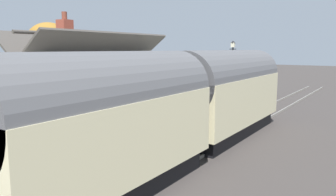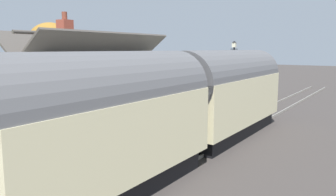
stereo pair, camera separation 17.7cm
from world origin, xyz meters
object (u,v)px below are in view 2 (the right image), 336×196
(lamp_post_platform, at_px, (234,59))
(planter_bench_right, at_px, (177,108))
(bench_mid_platform, at_px, (205,92))
(planter_corner_building, at_px, (144,117))
(planter_bench_left, at_px, (239,88))
(planter_under_sign, at_px, (177,90))
(station_building, at_px, (92,86))
(planter_edge_near, at_px, (223,92))
(tree_mid_background, at_px, (122,58))
(planter_by_door, at_px, (189,88))
(train, at_px, (185,103))
(station_sign_board, at_px, (27,119))
(tree_distant, at_px, (50,42))
(planter_edge_far, at_px, (236,90))

(lamp_post_platform, bearing_deg, planter_bench_right, 178.68)
(bench_mid_platform, relative_size, planter_corner_building, 1.48)
(planter_bench_left, distance_m, planter_under_sign, 4.74)
(lamp_post_platform, bearing_deg, station_building, 161.22)
(planter_edge_near, bearing_deg, tree_mid_background, 80.54)
(station_building, bearing_deg, planter_corner_building, -88.22)
(planter_by_door, bearing_deg, planter_corner_building, -159.85)
(train, distance_m, lamp_post_platform, 10.93)
(planter_edge_near, relative_size, station_sign_board, 0.57)
(train, bearing_deg, station_building, 85.30)
(station_building, height_order, planter_corner_building, station_building)
(train, height_order, planter_under_sign, train)
(station_building, height_order, planter_under_sign, station_building)
(station_building, xyz_separation_m, lamp_post_platform, (10.07, -3.43, 1.20))
(planter_edge_near, xyz_separation_m, planter_by_door, (0.46, 3.21, 0.07))
(planter_under_sign, xyz_separation_m, station_sign_board, (-14.63, -3.53, 0.79))
(planter_edge_near, distance_m, tree_distant, 14.05)
(planter_corner_building, height_order, lamp_post_platform, lamp_post_platform)
(planter_bench_left, distance_m, planter_corner_building, 11.90)
(planter_under_sign, bearing_deg, planter_corner_building, -156.88)
(train, relative_size, planter_under_sign, 21.53)
(station_building, relative_size, lamp_post_platform, 2.08)
(station_building, xyz_separation_m, station_sign_board, (-5.71, -3.02, -0.38))
(bench_mid_platform, distance_m, planter_edge_far, 2.79)
(planter_under_sign, bearing_deg, planter_by_door, 6.04)
(train, xyz_separation_m, planter_corner_building, (0.58, 2.58, -0.99))
(planter_under_sign, height_order, planter_edge_far, planter_under_sign)
(planter_bench_left, relative_size, planter_edge_far, 1.21)
(planter_edge_near, height_order, planter_by_door, planter_by_door)
(lamp_post_platform, relative_size, tree_distant, 0.62)
(planter_bench_left, height_order, planter_edge_near, planter_bench_left)
(planter_edge_far, bearing_deg, planter_corner_building, -179.84)
(planter_corner_building, distance_m, lamp_post_platform, 10.28)
(train, distance_m, planter_under_sign, 11.38)
(planter_bench_left, bearing_deg, tree_mid_background, 88.03)
(planter_corner_building, relative_size, station_sign_board, 0.60)
(planter_under_sign, xyz_separation_m, lamp_post_platform, (1.14, -3.93, 2.37))
(planter_bench_right, height_order, planter_edge_near, planter_edge_near)
(train, distance_m, tree_mid_background, 19.77)
(train, height_order, bench_mid_platform, train)
(planter_edge_near, bearing_deg, station_sign_board, -178.11)
(planter_edge_far, distance_m, tree_mid_background, 12.58)
(planter_edge_far, distance_m, tree_distant, 14.91)
(tree_mid_background, bearing_deg, station_building, -143.84)
(station_building, height_order, planter_edge_near, station_building)
(planter_under_sign, bearing_deg, planter_edge_near, -62.42)
(train, height_order, tree_mid_background, tree_mid_background)
(planter_bench_left, bearing_deg, planter_edge_far, -172.26)
(planter_corner_building, relative_size, lamp_post_platform, 0.24)
(bench_mid_platform, bearing_deg, planter_under_sign, 81.72)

